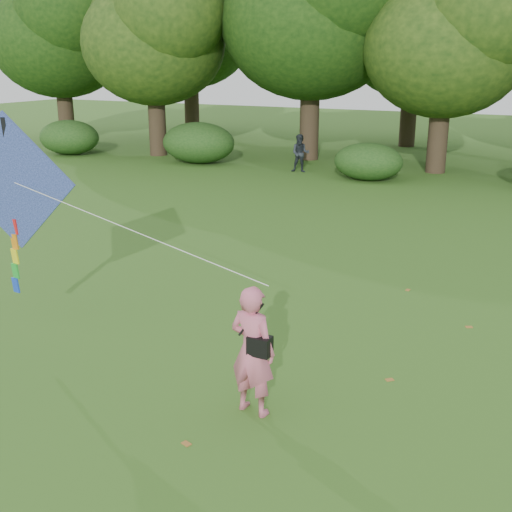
% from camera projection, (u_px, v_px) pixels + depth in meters
% --- Properties ---
extents(ground, '(100.00, 100.00, 0.00)m').
position_uv_depth(ground, '(283.00, 419.00, 8.45)').
color(ground, '#265114').
rests_on(ground, ground).
extents(man_kite_flyer, '(0.70, 0.51, 1.79)m').
position_uv_depth(man_kite_flyer, '(253.00, 351.00, 8.37)').
color(man_kite_flyer, '#CD607A').
rests_on(man_kite_flyer, ground).
extents(bystander_left, '(0.89, 0.77, 1.55)m').
position_uv_depth(bystander_left, '(300.00, 153.00, 26.24)').
color(bystander_left, '#23292F').
rests_on(bystander_left, ground).
extents(crossbody_bag, '(0.43, 0.20, 0.71)m').
position_uv_depth(crossbody_bag, '(260.00, 345.00, 8.26)').
color(crossbody_bag, black).
rests_on(crossbody_bag, ground).
extents(flying_kite, '(5.87, 0.80, 3.04)m').
position_uv_depth(flying_kite, '(13.00, 185.00, 10.20)').
color(flying_kite, '#242F9F').
rests_on(flying_kite, ground).
extents(shrub_band, '(39.15, 3.22, 1.88)m').
position_uv_depth(shrub_band, '(459.00, 162.00, 23.58)').
color(shrub_band, '#264919').
rests_on(shrub_band, ground).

